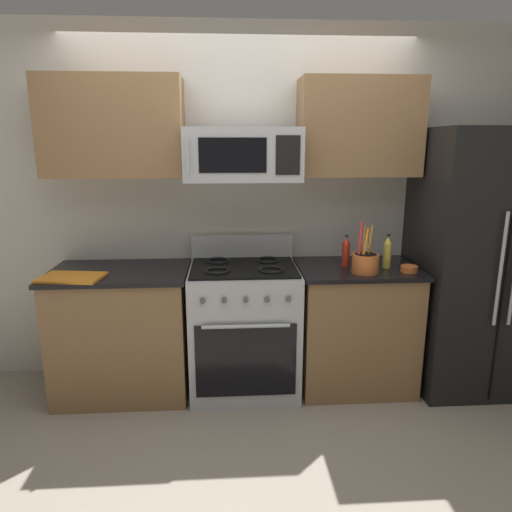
{
  "coord_description": "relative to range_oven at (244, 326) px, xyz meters",
  "views": [
    {
      "loc": [
        -0.11,
        -2.46,
        1.77
      ],
      "look_at": [
        0.08,
        0.54,
        1.03
      ],
      "focal_mm": 32.45,
      "sensor_mm": 36.0,
      "label": 1
    }
  ],
  "objects": [
    {
      "name": "refrigerator",
      "position": [
        1.67,
        -0.02,
        0.46
      ],
      "size": [
        0.83,
        0.75,
        1.87
      ],
      "color": "black",
      "rests_on": "ground"
    },
    {
      "name": "bottle_hot_sauce",
      "position": [
        0.73,
        0.02,
        0.54
      ],
      "size": [
        0.06,
        0.06,
        0.23
      ],
      "color": "red",
      "rests_on": "counter_right"
    },
    {
      "name": "cutting_board",
      "position": [
        -1.12,
        -0.18,
        0.44
      ],
      "size": [
        0.43,
        0.31,
        0.02
      ],
      "primitive_type": "cube",
      "rotation": [
        0.0,
        0.0,
        -0.15
      ],
      "color": "orange",
      "rests_on": "counter_left"
    },
    {
      "name": "utensil_crock",
      "position": [
        0.82,
        -0.16,
        0.51
      ],
      "size": [
        0.18,
        0.18,
        0.34
      ],
      "color": "#D1662D",
      "rests_on": "counter_right"
    },
    {
      "name": "upper_cabinets_right",
      "position": [
        0.82,
        0.17,
        1.4
      ],
      "size": [
        0.84,
        0.34,
        0.66
      ],
      "color": "olive"
    },
    {
      "name": "wall_back",
      "position": [
        0.0,
        0.39,
        0.83
      ],
      "size": [
        8.0,
        0.1,
        2.6
      ],
      "primitive_type": "cube",
      "color": "beige",
      "rests_on": "ground"
    },
    {
      "name": "ground_plane",
      "position": [
        0.0,
        -0.67,
        -0.47
      ],
      "size": [
        16.0,
        16.0,
        0.0
      ],
      "primitive_type": "plane",
      "color": "gray"
    },
    {
      "name": "prep_bowl",
      "position": [
        1.12,
        -0.16,
        0.46
      ],
      "size": [
        0.12,
        0.12,
        0.04
      ],
      "color": "#D1662D",
      "rests_on": "counter_right"
    },
    {
      "name": "counter_left",
      "position": [
        -0.87,
        -0.0,
        -0.02
      ],
      "size": [
        0.95,
        0.64,
        0.91
      ],
      "color": "olive",
      "rests_on": "ground"
    },
    {
      "name": "upper_cabinets_left",
      "position": [
        -0.87,
        0.17,
        1.4
      ],
      "size": [
        0.94,
        0.34,
        0.66
      ],
      "color": "olive"
    },
    {
      "name": "bottle_oil",
      "position": [
        1.01,
        -0.05,
        0.55
      ],
      "size": [
        0.06,
        0.06,
        0.24
      ],
      "color": "gold",
      "rests_on": "counter_right"
    },
    {
      "name": "microwave",
      "position": [
        -0.0,
        0.03,
        1.22
      ],
      "size": [
        0.77,
        0.44,
        0.35
      ],
      "color": "#B2B5BA"
    },
    {
      "name": "range_oven",
      "position": [
        0.0,
        0.0,
        0.0
      ],
      "size": [
        0.76,
        0.68,
        1.09
      ],
      "color": "#B2B5BA",
      "rests_on": "ground"
    },
    {
      "name": "bottle_vinegar",
      "position": [
        0.89,
        0.08,
        0.52
      ],
      "size": [
        0.06,
        0.06,
        0.19
      ],
      "color": "silver",
      "rests_on": "counter_right"
    },
    {
      "name": "counter_right",
      "position": [
        0.81,
        -0.0,
        -0.02
      ],
      "size": [
        0.85,
        0.64,
        0.91
      ],
      "color": "olive",
      "rests_on": "ground"
    }
  ]
}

